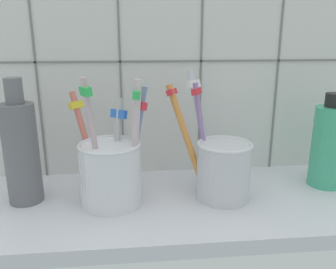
{
  "coord_description": "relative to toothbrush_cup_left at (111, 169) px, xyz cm",
  "views": [
    {
      "loc": [
        -4.49,
        -44.12,
        24.5
      ],
      "look_at": [
        0.0,
        0.08,
        11.63
      ],
      "focal_mm": 36.81,
      "sensor_mm": 36.0,
      "label": 1
    }
  ],
  "objects": [
    {
      "name": "toothbrush_cup_right",
      "position": [
        15.4,
        0.17,
        -0.28
      ],
      "size": [
        11.88,
        10.83,
        17.66
      ],
      "color": "silver",
      "rests_on": "counter_slab"
    },
    {
      "name": "ceramic_vase",
      "position": [
        -12.05,
        1.69,
        2.54
      ],
      "size": [
        4.62,
        4.62,
        17.26
      ],
      "color": "slate",
      "rests_on": "counter_slab"
    },
    {
      "name": "counter_slab",
      "position": [
        7.8,
        -0.14,
        -5.9
      ],
      "size": [
        64.0,
        22.0,
        2.0
      ],
      "primitive_type": "cube",
      "color": "silver",
      "rests_on": "ground"
    },
    {
      "name": "tile_wall_back",
      "position": [
        7.8,
        11.85,
        15.6
      ],
      "size": [
        64.0,
        2.2,
        45.0
      ],
      "color": "silver",
      "rests_on": "ground"
    },
    {
      "name": "toothbrush_cup_left",
      "position": [
        0.0,
        0.0,
        0.0
      ],
      "size": [
        11.21,
        9.72,
        17.63
      ],
      "color": "white",
      "rests_on": "counter_slab"
    },
    {
      "name": "soap_bottle",
      "position": [
        32.62,
        2.61,
        1.62
      ],
      "size": [
        5.14,
        5.14,
        14.36
      ],
      "color": "#41B283",
      "rests_on": "counter_slab"
    }
  ]
}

